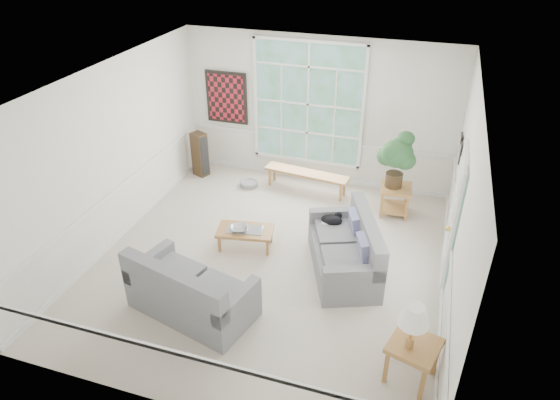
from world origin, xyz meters
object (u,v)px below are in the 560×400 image
Objects in this scene: loveseat_right at (344,246)px; loveseat_front at (192,284)px; end_table at (395,200)px; coffee_table at (246,238)px; side_table at (411,361)px.

loveseat_front reaches higher than loveseat_right.
loveseat_right is 3.09× the size of end_table.
loveseat_front is at bearing -105.20° from coffee_table.
loveseat_right is 1.86× the size of coffee_table.
loveseat_front is 3.12× the size of end_table.
coffee_table is at bearing 146.22° from side_table.
loveseat_right is 2.42m from loveseat_front.
loveseat_front reaches higher than coffee_table.
coffee_table is at bearing -140.65° from end_table.
loveseat_right is at bearing -106.17° from end_table.
loveseat_front is (-1.85, -1.56, 0.00)m from loveseat_right.
coffee_table is 1.63× the size of side_table.
loveseat_right is at bearing 123.56° from side_table.
end_table is (2.28, 1.87, 0.11)m from coffee_table.
loveseat_right reaches higher than end_table.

